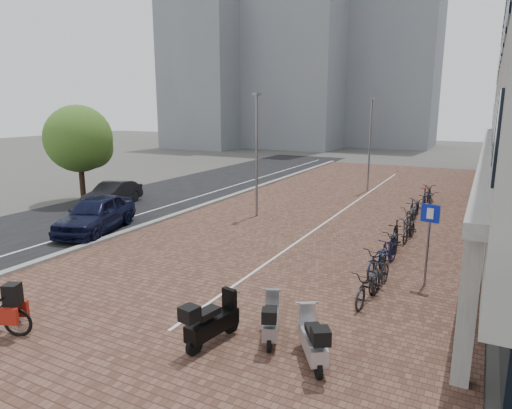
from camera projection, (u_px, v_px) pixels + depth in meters
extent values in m
plane|color=#474442|center=(173.00, 277.00, 14.76)|extent=(140.00, 140.00, 0.00)
cube|color=brown|center=(339.00, 210.00, 24.27)|extent=(14.50, 42.00, 0.04)
cube|color=black|center=(176.00, 193.00, 29.21)|extent=(8.00, 50.00, 0.03)
cube|color=gray|center=(227.00, 197.00, 27.45)|extent=(0.35, 42.00, 0.14)
cube|color=white|center=(202.00, 195.00, 28.31)|extent=(0.12, 44.00, 0.00)
cube|color=white|center=(343.00, 210.00, 24.17)|extent=(0.10, 30.00, 0.00)
cube|color=black|center=(500.00, 180.00, 23.96)|extent=(0.15, 38.00, 3.20)
cube|color=#A9A9A4|center=(500.00, 147.00, 23.68)|extent=(1.60, 38.00, 0.30)
cube|color=#A9A9A4|center=(468.00, 306.00, 8.71)|extent=(0.35, 0.35, 3.40)
cube|color=#A9A9A4|center=(477.00, 232.00, 13.91)|extent=(0.35, 0.35, 3.40)
cube|color=#A9A9A4|center=(481.00, 198.00, 19.12)|extent=(0.35, 0.35, 3.40)
cube|color=#A9A9A4|center=(483.00, 178.00, 24.32)|extent=(0.35, 0.35, 3.40)
cube|color=#A9A9A4|center=(485.00, 166.00, 29.53)|extent=(0.35, 0.35, 3.40)
cube|color=#A9A9A4|center=(486.00, 157.00, 34.73)|extent=(0.35, 0.35, 3.40)
cube|color=#A9A9A4|center=(487.00, 151.00, 39.94)|extent=(0.35, 0.35, 3.40)
cube|color=gray|center=(294.00, 28.00, 60.17)|extent=(14.00, 12.00, 32.00)
cube|color=gray|center=(394.00, 52.00, 61.49)|extent=(12.00, 10.00, 26.00)
cube|color=gray|center=(208.00, 73.00, 60.74)|extent=(10.00, 10.00, 20.00)
imported|color=black|center=(96.00, 214.00, 20.01)|extent=(3.25, 5.16, 1.64)
imported|color=black|center=(113.00, 194.00, 25.35)|extent=(2.18, 4.33, 1.36)
cylinder|color=slate|center=(427.00, 250.00, 13.73)|extent=(0.07, 0.07, 2.42)
cube|color=#0D21AD|center=(430.00, 213.00, 13.46)|extent=(0.55, 0.14, 0.55)
cylinder|color=slate|center=(257.00, 157.00, 22.37)|extent=(0.12, 0.12, 6.12)
cylinder|color=gray|center=(370.00, 146.00, 29.12)|extent=(0.12, 0.12, 6.02)
cylinder|color=#382619|center=(82.00, 181.00, 26.45)|extent=(0.32, 0.32, 2.47)
sphere|color=#3C6021|center=(79.00, 139.00, 25.92)|extent=(3.89, 3.89, 3.89)
sphere|color=#3C6021|center=(92.00, 147.00, 26.29)|extent=(2.47, 2.47, 2.47)
imported|color=black|center=(369.00, 286.00, 12.72)|extent=(0.88, 2.03, 1.04)
imported|color=black|center=(379.00, 273.00, 13.70)|extent=(0.71, 1.80, 1.05)
imported|color=black|center=(378.00, 260.00, 14.83)|extent=(0.85, 2.02, 1.04)
imported|color=#141438|center=(388.00, 251.00, 15.78)|extent=(0.77, 1.80, 1.05)
imported|color=black|center=(394.00, 243.00, 16.78)|extent=(0.75, 1.99, 1.04)
imported|color=black|center=(395.00, 234.00, 17.85)|extent=(0.61, 1.78, 1.05)
imported|color=black|center=(409.00, 229.00, 18.69)|extent=(0.80, 2.01, 1.04)
imported|color=black|center=(411.00, 222.00, 19.73)|extent=(0.59, 1.77, 1.05)
imported|color=#54514C|center=(410.00, 216.00, 20.84)|extent=(0.81, 2.01, 1.04)
imported|color=#131534|center=(412.00, 211.00, 21.88)|extent=(0.64, 1.78, 1.05)
imported|color=black|center=(417.00, 207.00, 22.83)|extent=(0.80, 2.01, 1.04)
imported|color=black|center=(424.00, 203.00, 23.74)|extent=(0.54, 1.76, 1.05)
imported|color=black|center=(431.00, 199.00, 24.65)|extent=(0.96, 2.05, 1.04)
imported|color=#4D1A14|center=(425.00, 195.00, 25.85)|extent=(0.68, 1.79, 1.05)
imported|color=black|center=(429.00, 192.00, 26.79)|extent=(0.78, 2.00, 1.04)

